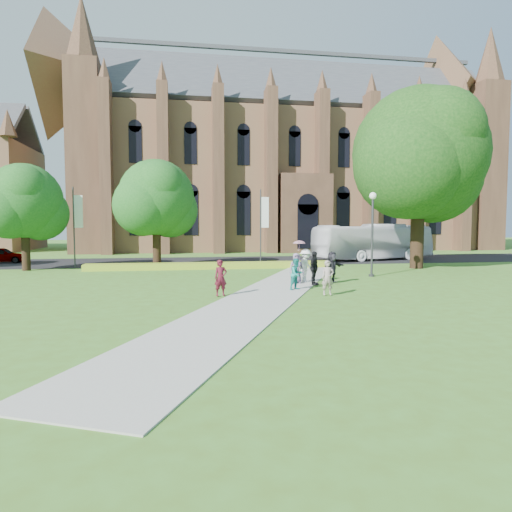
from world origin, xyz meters
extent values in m
plane|color=#486C20|center=(0.00, 0.00, 0.00)|extent=(160.00, 160.00, 0.00)
cube|color=black|center=(0.00, 20.00, 0.01)|extent=(160.00, 10.00, 0.02)
cube|color=#B2B2A8|center=(0.00, 1.00, 0.02)|extent=(15.58, 28.54, 0.04)
cube|color=#C8D52A|center=(-2.00, 13.20, 0.23)|extent=(18.00, 1.40, 0.45)
cube|color=brown|center=(10.00, 40.00, 8.50)|extent=(52.00, 16.00, 17.00)
cube|color=brown|center=(-14.50, 33.00, 10.50)|extent=(3.50, 3.50, 21.00)
cone|color=brown|center=(-14.50, 33.00, 24.50)|extent=(3.60, 3.60, 7.00)
cube|color=brown|center=(34.50, 33.00, 10.50)|extent=(3.50, 3.50, 21.00)
cone|color=brown|center=(34.50, 33.00, 24.50)|extent=(3.60, 3.60, 7.00)
cube|color=brown|center=(10.00, 31.00, 4.50)|extent=(6.00, 2.50, 9.00)
cylinder|color=#38383D|center=(7.50, 6.50, 2.40)|extent=(0.14, 0.14, 4.80)
sphere|color=white|center=(7.50, 6.50, 5.02)|extent=(0.44, 0.44, 0.44)
cylinder|color=#38383D|center=(7.50, 6.50, 0.07)|extent=(0.36, 0.36, 0.15)
cylinder|color=#332114|center=(13.00, 11.00, 3.30)|extent=(0.96, 0.96, 6.60)
sphere|color=#0F370F|center=(13.00, 11.00, 8.40)|extent=(9.60, 9.60, 9.60)
cylinder|color=#332114|center=(-15.00, 14.00, 1.93)|extent=(0.56, 0.56, 3.85)
sphere|color=#18501A|center=(-15.00, 14.00, 4.90)|extent=(5.20, 5.20, 5.20)
cylinder|color=#332114|center=(-6.00, 14.50, 2.06)|extent=(0.60, 0.60, 4.12)
sphere|color=#18501A|center=(-6.00, 14.50, 5.25)|extent=(5.60, 5.60, 5.60)
cylinder|color=#38383D|center=(2.00, 15.20, 3.00)|extent=(0.10, 0.10, 6.00)
cube|color=white|center=(2.35, 15.20, 4.20)|extent=(0.60, 0.02, 2.40)
cylinder|color=#38383D|center=(-12.00, 15.20, 3.00)|extent=(0.10, 0.10, 6.00)
cube|color=white|center=(-11.65, 15.20, 4.20)|extent=(0.60, 0.02, 2.40)
imported|color=silver|center=(13.02, 18.75, 1.66)|extent=(12.07, 5.66, 3.27)
imported|color=gray|center=(-19.10, 20.92, 0.68)|extent=(3.97, 1.77, 1.33)
imported|color=#521220|center=(-2.50, 0.17, 0.85)|extent=(0.66, 0.50, 1.63)
imported|color=teal|center=(1.36, 1.47, 0.81)|extent=(0.95, 0.89, 1.54)
imported|color=white|center=(2.60, 4.22, 0.97)|extent=(1.34, 1.33, 1.85)
imported|color=black|center=(2.73, 3.01, 0.94)|extent=(0.97, 1.11, 1.79)
imported|color=slate|center=(1.98, 3.88, 0.87)|extent=(0.82, 0.54, 1.65)
imported|color=#292830|center=(4.00, 3.78, 0.90)|extent=(1.61, 1.33, 1.73)
imported|color=gray|center=(2.34, -0.41, 0.83)|extent=(0.59, 0.40, 1.59)
imported|color=#C28999|center=(2.16, 3.98, 1.99)|extent=(0.75, 0.75, 0.60)
camera|label=1|loc=(-4.30, -20.23, 3.27)|focal=32.00mm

